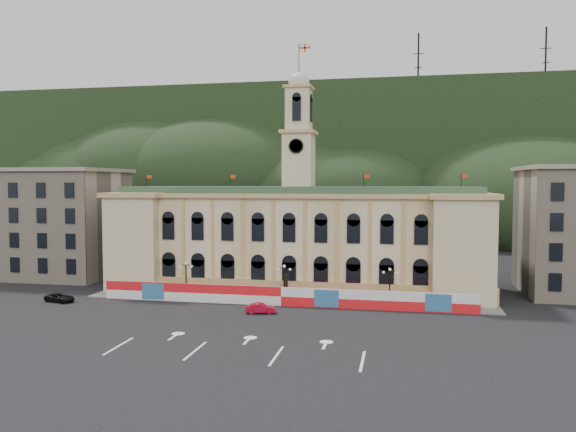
% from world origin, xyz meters
% --- Properties ---
extents(ground, '(260.00, 260.00, 0.00)m').
position_xyz_m(ground, '(0.00, 0.00, 0.00)').
color(ground, black).
rests_on(ground, ground).
extents(lane_markings, '(26.00, 10.00, 0.02)m').
position_xyz_m(lane_markings, '(0.00, -5.00, 0.00)').
color(lane_markings, white).
rests_on(lane_markings, ground).
extents(hill_ridge, '(230.00, 80.00, 64.00)m').
position_xyz_m(hill_ridge, '(0.03, 121.99, 19.48)').
color(hill_ridge, black).
rests_on(hill_ridge, ground).
extents(city_hall, '(56.20, 17.60, 37.10)m').
position_xyz_m(city_hall, '(0.00, 27.63, 7.85)').
color(city_hall, beige).
rests_on(city_hall, ground).
extents(side_building_left, '(21.00, 17.00, 18.60)m').
position_xyz_m(side_building_left, '(-43.00, 30.93, 9.33)').
color(side_building_left, '#BFAA93').
rests_on(side_building_left, ground).
extents(hoarding_fence, '(50.00, 0.44, 2.50)m').
position_xyz_m(hoarding_fence, '(0.06, 15.07, 1.25)').
color(hoarding_fence, red).
rests_on(hoarding_fence, ground).
extents(pavement, '(56.00, 5.50, 0.16)m').
position_xyz_m(pavement, '(0.00, 17.75, 0.08)').
color(pavement, slate).
rests_on(pavement, ground).
extents(statue, '(1.40, 1.40, 3.72)m').
position_xyz_m(statue, '(0.00, 18.00, 1.19)').
color(statue, '#595651').
rests_on(statue, ground).
extents(lamp_left, '(1.96, 0.44, 5.15)m').
position_xyz_m(lamp_left, '(-14.00, 17.00, 3.07)').
color(lamp_left, black).
rests_on(lamp_left, ground).
extents(lamp_center, '(1.96, 0.44, 5.15)m').
position_xyz_m(lamp_center, '(0.00, 17.00, 3.07)').
color(lamp_center, black).
rests_on(lamp_center, ground).
extents(lamp_right, '(1.96, 0.44, 5.15)m').
position_xyz_m(lamp_right, '(14.00, 17.00, 3.07)').
color(lamp_right, black).
rests_on(lamp_right, ground).
extents(red_sedan, '(2.81, 4.30, 1.25)m').
position_xyz_m(red_sedan, '(-1.61, 10.39, 0.62)').
color(red_sedan, '#A00B20').
rests_on(red_sedan, ground).
extents(black_suv, '(3.95, 5.18, 1.19)m').
position_xyz_m(black_suv, '(-30.00, 11.50, 0.59)').
color(black_suv, black).
rests_on(black_suv, ground).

